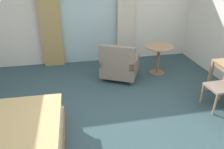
# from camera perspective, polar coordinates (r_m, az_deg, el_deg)

# --- Properties ---
(ground) EXTENTS (6.53, 6.43, 0.10)m
(ground) POSITION_cam_1_polar(r_m,az_deg,el_deg) (3.67, -1.91, -14.16)
(ground) COLOR #334C51
(wall_back) EXTENTS (6.13, 0.12, 2.52)m
(wall_back) POSITION_cam_1_polar(r_m,az_deg,el_deg) (5.84, -7.22, 15.44)
(wall_back) COLOR white
(wall_back) RESTS_ON ground
(balcony_glass_door) EXTENTS (1.51, 0.02, 2.22)m
(balcony_glass_door) POSITION_cam_1_polar(r_m,az_deg,el_deg) (5.80, -6.25, 13.89)
(balcony_glass_door) COLOR silver
(balcony_glass_door) RESTS_ON ground
(curtain_panel_left) EXTENTS (0.52, 0.10, 2.28)m
(curtain_panel_left) POSITION_cam_1_polar(r_m,az_deg,el_deg) (5.69, -16.25, 13.12)
(curtain_panel_left) COLOR tan
(curtain_panel_left) RESTS_ON ground
(curtain_panel_right) EXTENTS (0.46, 0.10, 2.28)m
(curtain_panel_right) POSITION_cam_1_polar(r_m,az_deg,el_deg) (5.86, 3.68, 14.44)
(curtain_panel_right) COLOR beige
(curtain_panel_right) RESTS_ON ground
(armchair_by_window) EXTENTS (1.03, 1.01, 0.89)m
(armchair_by_window) POSITION_cam_1_polar(r_m,az_deg,el_deg) (4.92, 1.95, 2.36)
(armchair_by_window) COLOR gray
(armchair_by_window) RESTS_ON ground
(round_cafe_table) EXTENTS (0.69, 0.69, 0.71)m
(round_cafe_table) POSITION_cam_1_polar(r_m,az_deg,el_deg) (5.27, 12.40, 5.59)
(round_cafe_table) COLOR tan
(round_cafe_table) RESTS_ON ground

